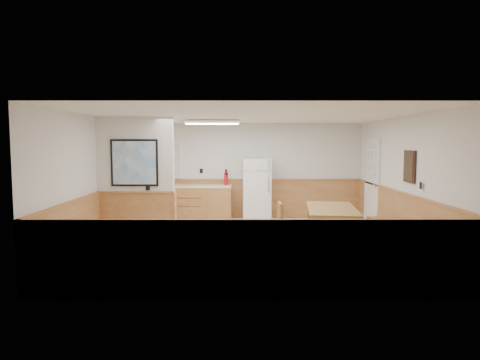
{
  "coord_description": "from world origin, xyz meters",
  "views": [
    {
      "loc": [
        -0.21,
        -8.24,
        1.99
      ],
      "look_at": [
        -0.19,
        0.4,
        1.24
      ],
      "focal_mm": 32.0,
      "sensor_mm": 36.0,
      "label": 1
    }
  ],
  "objects_px": {
    "refrigerator": "(257,190)",
    "dining_chair": "(284,221)",
    "fire_extinguisher": "(226,178)",
    "soap_bottle": "(156,181)",
    "dining_table": "(332,212)",
    "dining_bench": "(388,228)"
  },
  "relations": [
    {
      "from": "dining_chair",
      "to": "soap_bottle",
      "type": "xyz_separation_m",
      "value": [
        -2.99,
        2.79,
        0.51
      ]
    },
    {
      "from": "dining_chair",
      "to": "soap_bottle",
      "type": "height_order",
      "value": "soap_bottle"
    },
    {
      "from": "dining_bench",
      "to": "dining_chair",
      "type": "xyz_separation_m",
      "value": [
        -2.02,
        -0.05,
        0.16
      ]
    },
    {
      "from": "dining_table",
      "to": "dining_chair",
      "type": "bearing_deg",
      "value": -174.52
    },
    {
      "from": "refrigerator",
      "to": "fire_extinguisher",
      "type": "relative_size",
      "value": 3.9
    },
    {
      "from": "refrigerator",
      "to": "fire_extinguisher",
      "type": "bearing_deg",
      "value": 172.99
    },
    {
      "from": "fire_extinguisher",
      "to": "soap_bottle",
      "type": "xyz_separation_m",
      "value": [
        -1.79,
        -0.05,
        -0.07
      ]
    },
    {
      "from": "dining_table",
      "to": "soap_bottle",
      "type": "relative_size",
      "value": 8.95
    },
    {
      "from": "dining_chair",
      "to": "fire_extinguisher",
      "type": "relative_size",
      "value": 2.09
    },
    {
      "from": "dining_table",
      "to": "fire_extinguisher",
      "type": "xyz_separation_m",
      "value": [
        -2.11,
        2.87,
        0.42
      ]
    },
    {
      "from": "dining_chair",
      "to": "soap_bottle",
      "type": "distance_m",
      "value": 4.12
    },
    {
      "from": "soap_bottle",
      "to": "fire_extinguisher",
      "type": "bearing_deg",
      "value": 1.72
    },
    {
      "from": "dining_bench",
      "to": "dining_chair",
      "type": "distance_m",
      "value": 2.03
    },
    {
      "from": "fire_extinguisher",
      "to": "soap_bottle",
      "type": "relative_size",
      "value": 1.91
    },
    {
      "from": "dining_chair",
      "to": "fire_extinguisher",
      "type": "distance_m",
      "value": 3.14
    },
    {
      "from": "soap_bottle",
      "to": "refrigerator",
      "type": "bearing_deg",
      "value": -0.83
    },
    {
      "from": "dining_bench",
      "to": "dining_chair",
      "type": "height_order",
      "value": "dining_chair"
    },
    {
      "from": "dining_table",
      "to": "fire_extinguisher",
      "type": "distance_m",
      "value": 3.58
    },
    {
      "from": "refrigerator",
      "to": "dining_chair",
      "type": "relative_size",
      "value": 1.87
    },
    {
      "from": "dining_table",
      "to": "fire_extinguisher",
      "type": "relative_size",
      "value": 4.68
    },
    {
      "from": "dining_table",
      "to": "soap_bottle",
      "type": "distance_m",
      "value": 4.82
    },
    {
      "from": "refrigerator",
      "to": "dining_table",
      "type": "distance_m",
      "value": 3.08
    }
  ]
}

